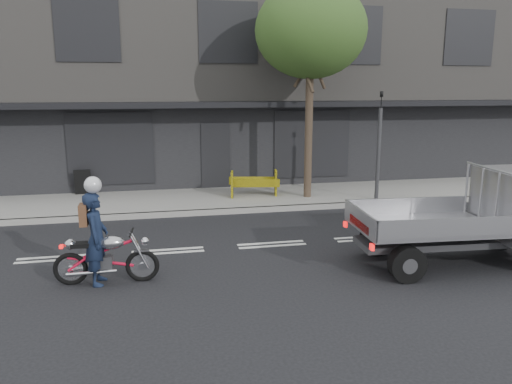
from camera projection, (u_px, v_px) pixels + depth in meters
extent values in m
plane|color=black|center=(272.00, 245.00, 11.69)|extent=(80.00, 80.00, 0.00)
cube|color=gray|center=(238.00, 198.00, 16.18)|extent=(32.00, 3.20, 0.15)
cube|color=gray|center=(247.00, 210.00, 14.65)|extent=(32.00, 0.20, 0.15)
cube|color=slate|center=(211.00, 78.00, 21.68)|extent=(26.00, 10.00, 8.00)
cylinder|color=#382B21|center=(308.00, 139.00, 15.74)|extent=(0.24, 0.24, 4.00)
ellipsoid|color=#39531F|center=(311.00, 30.00, 15.06)|extent=(3.40, 3.40, 2.89)
cylinder|color=#2D2D30|center=(378.00, 157.00, 15.43)|extent=(0.12, 0.12, 3.00)
imported|color=black|center=(381.00, 100.00, 15.07)|extent=(0.08, 0.10, 0.50)
torus|color=black|center=(71.00, 269.00, 9.29)|extent=(0.64, 0.14, 0.64)
torus|color=black|center=(142.00, 266.00, 9.47)|extent=(0.64, 0.14, 0.64)
cube|color=#2D2D30|center=(104.00, 262.00, 9.35)|extent=(0.34, 0.24, 0.26)
ellipsoid|color=#ADADB1|center=(111.00, 242.00, 9.29)|extent=(0.53, 0.33, 0.26)
cube|color=black|center=(86.00, 245.00, 9.23)|extent=(0.52, 0.26, 0.08)
cylinder|color=black|center=(131.00, 232.00, 9.30)|extent=(0.08, 0.57, 0.04)
imported|color=#121C34|center=(97.00, 239.00, 9.23)|extent=(0.46, 0.67, 1.75)
cylinder|color=black|center=(407.00, 264.00, 9.41)|extent=(0.72, 0.31, 0.70)
cylinder|color=black|center=(376.00, 239.00, 10.93)|extent=(0.72, 0.31, 0.70)
cylinder|color=black|center=(501.00, 234.00, 11.33)|extent=(0.72, 0.31, 0.70)
cube|color=#2D2D30|center=(459.00, 240.00, 10.34)|extent=(4.31, 1.21, 0.13)
cube|color=#A6A5AA|center=(424.00, 226.00, 10.16)|extent=(2.89, 1.99, 0.09)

